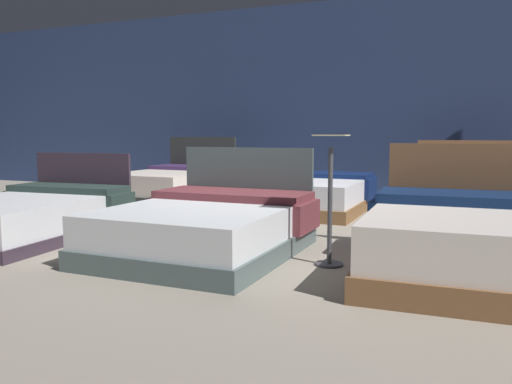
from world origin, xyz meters
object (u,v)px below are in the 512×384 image
bed_2 (472,241)px  bed_5 (468,201)px  bed_1 (207,227)px  bed_3 (174,186)px  bed_0 (29,216)px  bed_4 (308,194)px  price_sign (330,215)px

bed_2 → bed_5: bearing=89.3°
bed_1 → bed_5: bed_5 is taller
bed_1 → bed_2: (2.30, 0.07, 0.03)m
bed_1 → bed_3: size_ratio=0.98×
bed_0 → bed_2: bearing=-1.8°
bed_1 → bed_5: size_ratio=1.04×
bed_1 → bed_0: bearing=-177.8°
bed_3 → bed_0: bearing=-87.9°
bed_4 → price_sign: bearing=-69.1°
bed_0 → bed_5: (4.48, 3.08, 0.02)m
bed_3 → price_sign: 4.50m
bed_3 → bed_5: 4.47m
bed_2 → bed_5: size_ratio=1.01×
bed_5 → bed_4: bearing=-177.9°
bed_1 → bed_4: bed_1 is taller
bed_0 → bed_3: size_ratio=1.03×
price_sign → bed_2: bearing=4.0°
bed_4 → bed_5: 2.18m
bed_1 → bed_4: bearing=88.9°
bed_3 → price_sign: bearing=-39.4°
bed_4 → bed_5: bed_5 is taller
bed_1 → bed_3: bed_3 is taller
bed_2 → bed_3: size_ratio=0.95×
bed_0 → bed_2: (4.49, 0.11, 0.05)m
bed_3 → bed_4: 2.30m
bed_5 → bed_1: bearing=-127.0°
bed_3 → bed_5: (4.47, 0.06, -0.03)m
bed_0 → bed_3: bed_3 is taller
bed_1 → bed_5: (2.29, 3.04, -0.00)m
price_sign → bed_5: bearing=70.0°
price_sign → bed_0: bearing=-179.5°
bed_1 → bed_4: 2.96m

